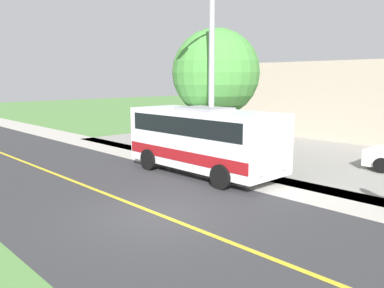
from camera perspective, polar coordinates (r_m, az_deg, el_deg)
ground_plane at (r=11.74m, az=-4.66°, el=-10.05°), size 120.00×120.00×0.00m
road_surface at (r=11.74m, az=-4.66°, el=-10.03°), size 8.00×100.00×0.01m
sidewalk at (r=15.38m, az=10.70°, el=-5.47°), size 2.40×100.00×0.01m
road_centre_line at (r=11.74m, az=-4.66°, el=-10.01°), size 0.16×100.00×0.00m
shuttle_bus_front at (r=16.33m, az=1.78°, el=0.96°), size 2.77×6.89×2.74m
street_light_pole at (r=16.41m, az=2.48°, el=10.04°), size 1.97×0.24×7.38m
tree_curbside at (r=19.63m, az=3.43°, el=10.05°), size 4.24×4.24×6.27m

